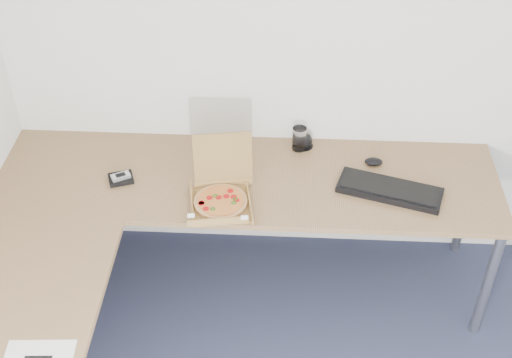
# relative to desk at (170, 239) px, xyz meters

# --- Properties ---
(room_shell) EXTENTS (3.50, 3.50, 2.50)m
(room_shell) POSITION_rel_desk_xyz_m (0.82, -0.97, 0.55)
(room_shell) COLOR silver
(room_shell) RESTS_ON ground
(desk) EXTENTS (2.50, 2.20, 0.73)m
(desk) POSITION_rel_desk_xyz_m (0.00, 0.00, 0.00)
(desk) COLOR olive
(desk) RESTS_ON ground
(pizza_box) EXTENTS (0.28, 0.33, 0.29)m
(pizza_box) POSITION_rel_desk_xyz_m (0.21, 0.23, 0.06)
(pizza_box) COLOR #A97F41
(pizza_box) RESTS_ON desk
(drinking_glass) EXTENTS (0.07, 0.07, 0.13)m
(drinking_glass) POSITION_rel_desk_xyz_m (0.58, 0.68, 0.09)
(drinking_glass) COLOR white
(drinking_glass) RESTS_ON desk
(keyboard) EXTENTS (0.53, 0.31, 0.03)m
(keyboard) POSITION_rel_desk_xyz_m (1.02, 0.35, 0.05)
(keyboard) COLOR black
(keyboard) RESTS_ON desk
(mouse) EXTENTS (0.10, 0.07, 0.03)m
(mouse) POSITION_rel_desk_xyz_m (0.96, 0.57, 0.05)
(mouse) COLOR black
(mouse) RESTS_ON desk
(wallet) EXTENTS (0.14, 0.13, 0.02)m
(wallet) POSITION_rel_desk_xyz_m (-0.30, 0.37, 0.04)
(wallet) COLOR black
(wallet) RESTS_ON desk
(phone) EXTENTS (0.10, 0.09, 0.02)m
(phone) POSITION_rel_desk_xyz_m (-0.30, 0.37, 0.06)
(phone) COLOR #B2B5BA
(phone) RESTS_ON wallet
(dome_speaker) EXTENTS (0.10, 0.10, 0.08)m
(dome_speaker) POSITION_rel_desk_xyz_m (0.61, 0.71, 0.07)
(dome_speaker) COLOR black
(dome_speaker) RESTS_ON desk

